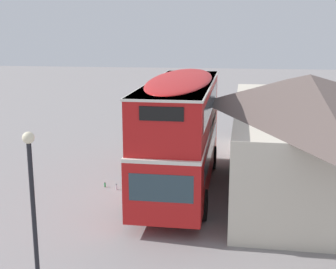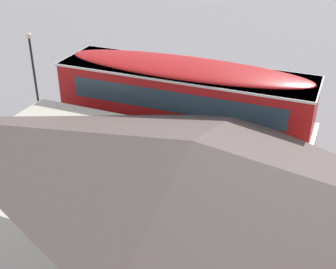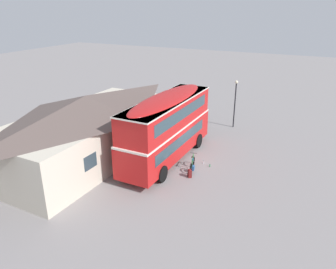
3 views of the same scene
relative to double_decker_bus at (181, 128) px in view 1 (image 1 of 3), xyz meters
The scene contains 8 objects.
ground_plane 2.77m from the double_decker_bus, 66.04° to the right, with size 120.00×120.00×0.00m, color gray.
double_decker_bus is the anchor object (origin of this frame).
touring_bicycle 3.29m from the double_decker_bus, 107.43° to the right, with size 1.73×0.70×1.02m.
backpack_on_ground 3.88m from the double_decker_bus, 125.40° to the right, with size 0.35×0.34×0.59m.
water_bottle_green_metal 4.12m from the double_decker_bus, 86.23° to the right, with size 0.07×0.07×0.21m.
water_bottle_clear_plastic 3.70m from the double_decker_bus, 80.01° to the right, with size 0.07×0.07×0.24m.
pub_building 5.73m from the double_decker_bus, 111.30° to the left, with size 14.98×7.03×4.69m.
street_lamp 9.17m from the double_decker_bus, 15.76° to the right, with size 0.28×0.28×4.37m.
Camera 1 is at (18.07, 2.76, 6.65)m, focal length 49.43 mm.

